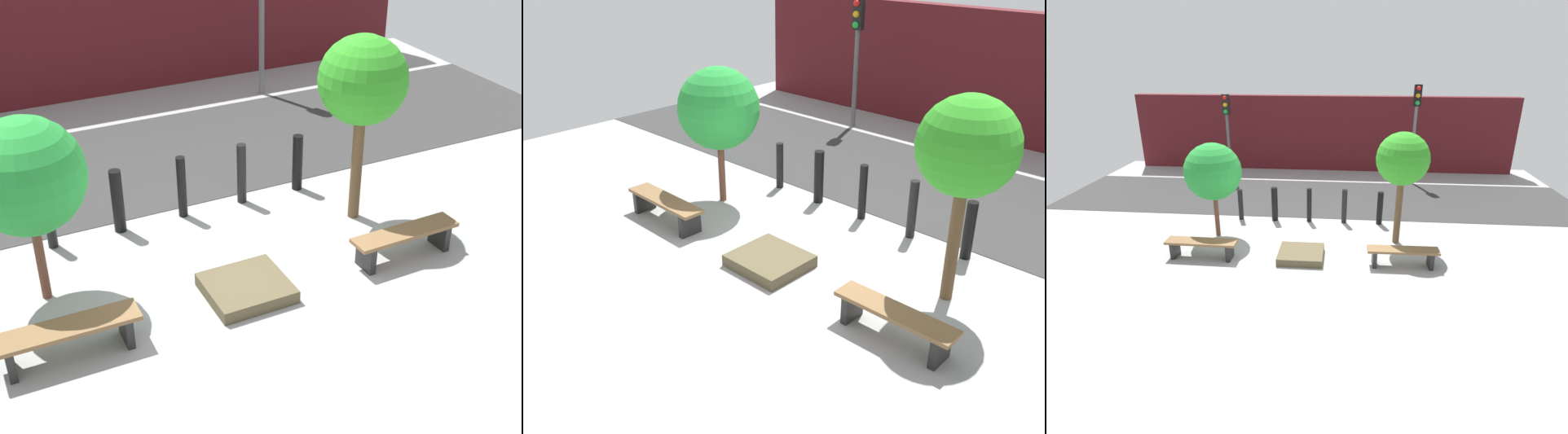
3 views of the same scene
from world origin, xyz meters
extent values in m
plane|color=#989898|center=(0.00, 0.00, 0.00)|extent=(18.00, 18.00, 0.00)
cube|color=#333333|center=(0.00, 4.45, 0.01)|extent=(18.00, 3.93, 0.01)
cube|color=#511419|center=(0.00, 8.41, 1.58)|extent=(16.20, 0.50, 3.17)
cube|color=black|center=(-3.21, -0.38, 0.20)|extent=(0.11, 0.43, 0.41)
cube|color=black|center=(-1.78, -0.40, 0.20)|extent=(0.11, 0.43, 0.41)
cube|color=brown|center=(-2.50, -0.39, 0.44)|extent=(1.79, 0.45, 0.06)
cube|color=black|center=(1.82, -0.40, 0.20)|extent=(0.11, 0.39, 0.40)
cube|color=black|center=(3.17, -0.38, 0.20)|extent=(0.11, 0.39, 0.40)
cube|color=brown|center=(2.50, -0.39, 0.43)|extent=(1.72, 0.42, 0.06)
cube|color=brown|center=(0.00, -0.19, 0.10)|extent=(1.12, 1.04, 0.19)
cylinder|color=brown|center=(-2.50, 0.98, 0.72)|extent=(0.13, 0.13, 1.45)
sphere|color=green|center=(-2.50, 0.98, 1.88)|extent=(1.55, 1.55, 1.55)
cylinder|color=brown|center=(2.50, 0.98, 0.98)|extent=(0.18, 0.18, 1.96)
sphere|color=green|center=(2.50, 0.98, 2.34)|extent=(1.37, 1.37, 1.37)
cylinder|color=black|center=(-2.13, 2.23, 0.48)|extent=(0.15, 0.15, 0.97)
cylinder|color=black|center=(-1.07, 2.23, 0.53)|extent=(0.19, 0.19, 1.06)
cylinder|color=black|center=(0.00, 2.23, 0.53)|extent=(0.15, 0.15, 1.06)
cylinder|color=black|center=(1.07, 2.23, 0.53)|extent=(0.16, 0.16, 1.06)
cylinder|color=black|center=(2.13, 2.23, 0.50)|extent=(0.18, 0.18, 1.01)
cylinder|color=#565656|center=(-3.67, 6.71, 1.68)|extent=(0.12, 0.12, 3.35)
cube|color=black|center=(-3.67, 6.71, 2.96)|extent=(0.28, 0.16, 0.78)
sphere|color=red|center=(-3.67, 6.61, 3.22)|extent=(0.17, 0.17, 0.17)
sphere|color=orange|center=(-3.67, 6.61, 2.96)|extent=(0.17, 0.17, 0.17)
sphere|color=green|center=(-3.67, 6.61, 2.70)|extent=(0.17, 0.17, 0.17)
cylinder|color=slate|center=(3.67, 6.71, 1.88)|extent=(0.12, 0.12, 3.76)
cube|color=black|center=(3.67, 6.71, 3.37)|extent=(0.28, 0.16, 0.78)
sphere|color=red|center=(3.67, 6.61, 3.63)|extent=(0.17, 0.17, 0.17)
sphere|color=orange|center=(3.67, 6.61, 3.37)|extent=(0.17, 0.17, 0.17)
sphere|color=green|center=(3.67, 6.61, 3.11)|extent=(0.17, 0.17, 0.17)
camera|label=1|loc=(-3.46, -7.60, 6.02)|focal=50.00mm
camera|label=2|loc=(5.73, -5.83, 4.83)|focal=40.00mm
camera|label=3|loc=(0.99, -9.33, 4.85)|focal=28.00mm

